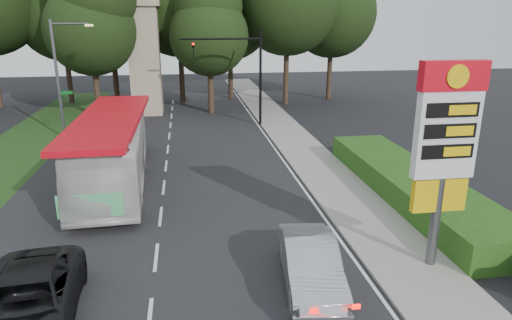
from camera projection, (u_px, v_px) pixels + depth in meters
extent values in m
cube|color=black|center=(164.00, 181.00, 23.54)|extent=(14.00, 80.00, 0.02)
cube|color=gray|center=(323.00, 172.00, 24.77)|extent=(3.00, 80.00, 0.12)
cube|color=#193814|center=(10.00, 156.00, 27.81)|extent=(5.00, 50.00, 0.02)
cube|color=#234512|center=(411.00, 185.00, 21.28)|extent=(3.00, 14.00, 1.20)
cylinder|color=#59595E|center=(435.00, 223.00, 14.98)|extent=(0.32, 0.32, 3.20)
cube|color=#E1B40B|center=(439.00, 195.00, 14.68)|extent=(1.80, 0.25, 1.10)
cube|color=silver|center=(446.00, 134.00, 14.09)|extent=(2.00, 0.35, 2.80)
cube|color=red|center=(454.00, 76.00, 13.56)|extent=(2.10, 0.40, 0.90)
cylinder|color=#E1B40B|center=(458.00, 77.00, 13.35)|extent=(0.70, 0.05, 0.70)
cube|color=black|center=(453.00, 110.00, 13.67)|extent=(1.70, 0.04, 0.45)
cube|color=black|center=(450.00, 131.00, 13.87)|extent=(1.70, 0.04, 0.45)
cube|color=black|center=(448.00, 152.00, 14.06)|extent=(1.70, 0.04, 0.45)
cylinder|color=black|center=(260.00, 79.00, 34.82)|extent=(0.20, 0.20, 7.20)
cylinder|color=black|center=(220.00, 39.00, 33.49)|extent=(6.00, 0.14, 0.14)
imported|color=black|center=(193.00, 43.00, 33.28)|extent=(0.18, 0.22, 1.10)
sphere|color=#FF0C05|center=(193.00, 44.00, 33.16)|extent=(0.18, 0.18, 0.18)
cylinder|color=#59595E|center=(58.00, 81.00, 30.74)|extent=(0.20, 0.20, 8.00)
cylinder|color=#59595E|center=(70.00, 24.00, 29.81)|extent=(2.40, 0.12, 0.12)
cube|color=#FFE599|center=(89.00, 25.00, 30.02)|extent=(0.50, 0.22, 0.14)
cube|color=#0C591E|center=(66.00, 93.00, 31.04)|extent=(0.85, 0.04, 0.22)
cube|color=#0C591E|center=(62.00, 96.00, 31.49)|extent=(0.04, 0.85, 0.22)
cube|color=gray|center=(145.00, 62.00, 38.90)|extent=(2.50, 2.50, 9.00)
cube|color=gray|center=(141.00, 2.00, 37.48)|extent=(3.00, 3.00, 0.60)
cylinder|color=#2D2116|center=(69.00, 75.00, 44.87)|extent=(0.50, 0.50, 5.40)
sphere|color=black|center=(62.00, 16.00, 43.22)|extent=(8.40, 8.40, 8.40)
cylinder|color=#2D2116|center=(115.00, 73.00, 41.66)|extent=(0.50, 0.50, 6.48)
cylinder|color=#2D2116|center=(182.00, 73.00, 44.51)|extent=(0.50, 0.50, 5.94)
sphere|color=black|center=(178.00, 7.00, 42.70)|extent=(9.24, 9.24, 9.24)
cylinder|color=#2D2116|center=(231.00, 73.00, 47.24)|extent=(0.50, 0.50, 5.22)
sphere|color=black|center=(230.00, 19.00, 45.65)|extent=(8.12, 8.12, 8.12)
cylinder|color=#2D2116|center=(286.00, 72.00, 44.06)|extent=(0.50, 0.50, 6.12)
sphere|color=black|center=(287.00, 4.00, 42.20)|extent=(9.52, 9.52, 9.52)
cylinder|color=#2D2116|center=(329.00, 72.00, 46.76)|extent=(0.50, 0.50, 5.58)
sphere|color=black|center=(332.00, 13.00, 45.06)|extent=(8.68, 8.68, 8.68)
cylinder|color=#2D2116|center=(97.00, 90.00, 38.01)|extent=(0.50, 0.50, 4.68)
sphere|color=black|center=(91.00, 30.00, 36.58)|extent=(7.28, 7.28, 7.28)
cylinder|color=#2D2116|center=(211.00, 89.00, 39.93)|extent=(0.50, 0.50, 4.32)
sphere|color=black|center=(209.00, 36.00, 38.61)|extent=(6.72, 6.72, 6.72)
sphere|color=black|center=(208.00, 6.00, 37.90)|extent=(5.76, 5.76, 5.76)
imported|color=white|center=(112.00, 150.00, 22.86)|extent=(3.58, 12.54, 3.45)
imported|color=#B0B2B8|center=(311.00, 265.00, 14.06)|extent=(2.14, 4.80, 1.53)
imported|color=black|center=(28.00, 302.00, 12.22)|extent=(3.00, 5.65, 1.51)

